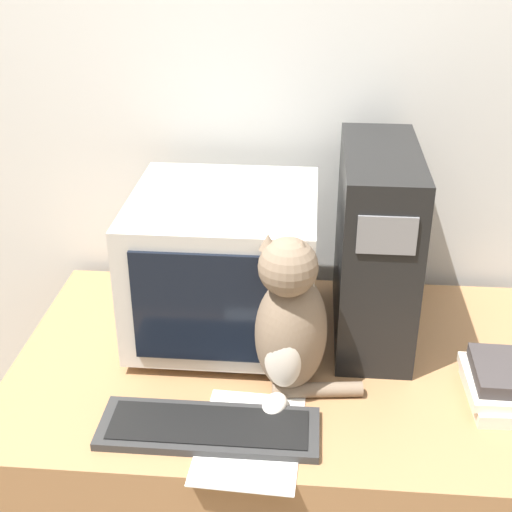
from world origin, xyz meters
name	(u,v)px	position (x,y,z in m)	size (l,w,h in m)	color
wall_back	(297,93)	(0.00, 0.87, 1.25)	(7.00, 0.05, 2.50)	silver
desk	(283,471)	(0.00, 0.40, 0.36)	(1.31, 0.81, 0.72)	#9E7047
crt_monitor	(225,264)	(-0.16, 0.53, 0.91)	(0.44, 0.45, 0.37)	#BCB7AD
computer_tower	(375,245)	(0.21, 0.57, 0.96)	(0.18, 0.45, 0.48)	black
keyboard	(209,428)	(-0.15, 0.13, 0.73)	(0.46, 0.16, 0.02)	#2D2D2D
cat	(290,324)	(0.01, 0.30, 0.89)	(0.27, 0.25, 0.39)	#7A6651
book_stack	(501,384)	(0.48, 0.30, 0.76)	(0.16, 0.21, 0.09)	beige
pen	(139,406)	(-0.31, 0.20, 0.72)	(0.13, 0.01, 0.01)	maroon
paper_sheet	(250,439)	(-0.06, 0.12, 0.72)	(0.22, 0.31, 0.00)	white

